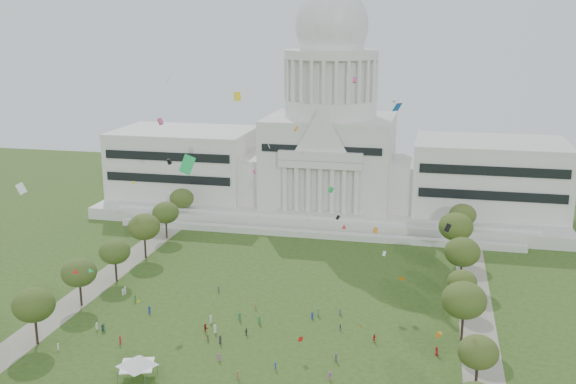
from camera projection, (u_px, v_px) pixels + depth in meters
The scene contains 27 objects.
ground at pixel (240, 359), 136.93m from camera, with size 400.00×400.00×0.00m, color #2F4B17.
capitol at pixel (330, 150), 238.98m from camera, with size 160.00×64.50×91.30m.
path_left at pixel (96, 285), 175.39m from camera, with size 8.00×160.00×0.04m, color gray.
path_right at pixel (477, 319), 155.25m from camera, with size 8.00×160.00×0.04m, color gray.
row_tree_l_1 at pixel (34, 305), 141.18m from camera, with size 8.86×8.86×12.59m.
row_tree_r_1 at pixel (478, 352), 123.70m from camera, with size 7.58×7.58×10.78m.
row_tree_l_2 at pixel (79, 273), 160.68m from camera, with size 8.42×8.42×11.97m.
row_tree_r_2 at pixel (464, 300), 141.80m from camera, with size 9.55×9.55×13.58m.
row_tree_l_3 at pixel (115, 252), 176.27m from camera, with size 8.12×8.12×11.55m.
row_tree_r_3 at pixel (462, 282), 158.52m from camera, with size 7.01×7.01×9.98m.
row_tree_l_4 at pixel (144, 227), 193.50m from camera, with size 9.29×9.29×13.21m.
row_tree_r_4 at pixel (462, 252), 172.63m from camera, with size 9.19×9.19×13.06m.
row_tree_l_5 at pixel (166, 213), 211.57m from camera, with size 8.33×8.33×11.85m.
row_tree_r_5 at pixel (456, 227), 191.81m from camera, with size 9.82×9.82×13.96m.
row_tree_l_6 at pixel (182, 198), 229.11m from camera, with size 8.19×8.19×11.64m.
row_tree_r_6 at pixel (463, 215), 208.62m from camera, with size 8.42×8.42×11.97m.
event_tent at pixel (137, 361), 128.79m from camera, with size 10.65×10.65×4.75m.
person_0 at pixel (437, 351), 138.30m from camera, with size 0.92×0.60×1.87m, color #B21E1E.
person_2 at pixel (375, 338), 143.80m from camera, with size 0.95×0.58×1.95m, color #B21E1E.
person_3 at pixel (275, 366), 132.55m from camera, with size 0.98×0.50×1.51m, color navy.
person_4 at pixel (246, 332), 147.01m from camera, with size 1.08×0.59×1.85m, color #4C4C51.
person_5 at pixel (205, 328), 148.74m from camera, with size 1.77×0.70×1.91m, color #B21E1E.
person_8 at pixel (208, 338), 144.59m from camera, with size 0.70×0.43×1.43m, color olive.
person_9 at pixel (330, 376), 128.68m from camera, with size 1.17×0.61×1.82m, color #994C8C.
person_10 at pixel (340, 327), 149.52m from camera, with size 0.87×0.48×1.49m, color navy.
distant_crowd at pixel (200, 322), 151.99m from camera, with size 57.95×40.93×1.94m.
kite_swarm at pixel (238, 201), 137.25m from camera, with size 87.27×109.12×58.27m.
Camera 1 is at (36.44, -119.35, 66.56)m, focal length 42.00 mm.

